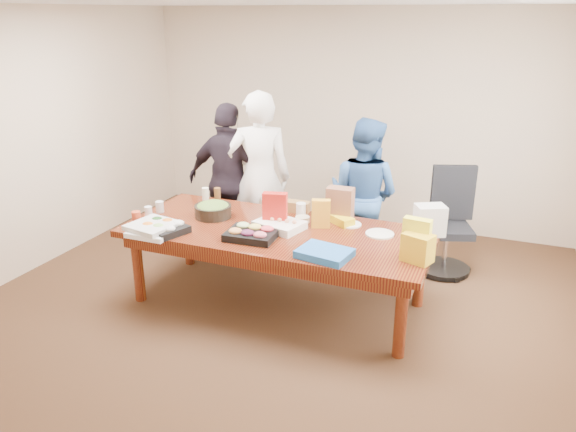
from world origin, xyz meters
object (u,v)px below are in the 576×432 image
at_px(office_chair, 448,225).
at_px(person_center, 259,178).
at_px(sheet_cake, 280,225).
at_px(salad_bowl, 213,211).
at_px(conference_table, 278,267).
at_px(person_right, 363,195).

distance_m(office_chair, person_center, 2.04).
distance_m(sheet_cake, salad_bowl, 0.73).
height_order(person_center, sheet_cake, person_center).
bearing_deg(person_center, conference_table, 99.27).
height_order(person_center, salad_bowl, person_center).
relative_size(person_right, salad_bowl, 4.56).
relative_size(office_chair, sheet_cake, 2.59).
relative_size(person_right, sheet_cake, 3.92).
bearing_deg(sheet_cake, person_right, 78.96).
xyz_separation_m(person_right, salad_bowl, (-1.23, -1.01, -0.01)).
xyz_separation_m(conference_table, person_center, (-0.58, 0.87, 0.56)).
distance_m(conference_table, person_center, 1.19).
relative_size(person_center, person_right, 1.15).
bearing_deg(office_chair, salad_bowl, -170.24).
xyz_separation_m(person_right, sheet_cake, (-0.51, -1.06, -0.03)).
distance_m(person_center, salad_bowl, 0.81).
relative_size(office_chair, person_right, 0.66).
bearing_deg(person_center, sheet_cake, 100.64).
bearing_deg(conference_table, person_right, 64.59).
bearing_deg(person_right, salad_bowl, 52.34).
bearing_deg(sheet_cake, conference_table, -93.55).
distance_m(conference_table, sheet_cake, 0.41).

